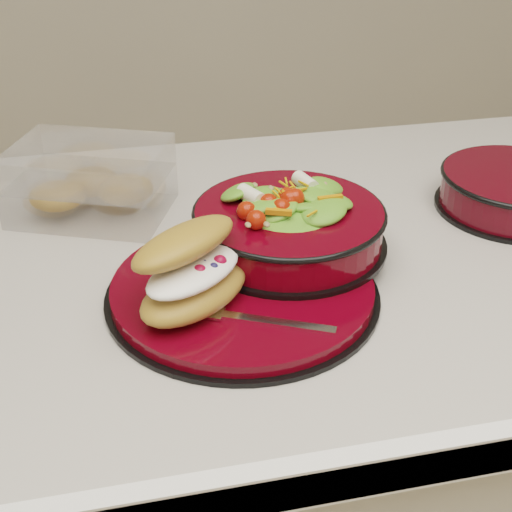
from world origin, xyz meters
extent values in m
cube|color=silver|center=(0.00, 0.00, 0.43)|extent=(1.16, 0.66, 0.86)
cube|color=#B4B0A5|center=(0.00, 0.00, 0.88)|extent=(1.24, 0.74, 0.04)
cube|color=white|center=(0.00, -0.36, 0.88)|extent=(1.24, 0.02, 0.05)
cylinder|color=black|center=(-0.16, -0.10, 0.90)|extent=(0.31, 0.31, 0.01)
cylinder|color=#53020B|center=(-0.16, -0.10, 0.91)|extent=(0.30, 0.30, 0.01)
torus|color=black|center=(-0.15, -0.11, 0.92)|extent=(0.17, 0.17, 0.01)
cylinder|color=black|center=(-0.08, -0.04, 0.92)|extent=(0.24, 0.24, 0.01)
cylinder|color=#53020B|center=(-0.08, -0.04, 0.95)|extent=(0.22, 0.22, 0.04)
torus|color=black|center=(-0.08, -0.04, 0.97)|extent=(0.23, 0.23, 0.01)
ellipsoid|color=#4D8224|center=(-0.08, -0.04, 0.96)|extent=(0.19, 0.19, 0.08)
sphere|color=red|center=(-0.04, -0.04, 1.01)|extent=(0.02, 0.02, 0.02)
sphere|color=red|center=(-0.05, 0.00, 1.01)|extent=(0.02, 0.02, 0.02)
sphere|color=red|center=(-0.08, 0.01, 1.01)|extent=(0.02, 0.02, 0.02)
sphere|color=red|center=(-0.12, 0.00, 1.01)|extent=(0.02, 0.02, 0.02)
sphere|color=red|center=(-0.13, -0.04, 1.01)|extent=(0.02, 0.02, 0.02)
sphere|color=red|center=(-0.12, -0.07, 1.01)|extent=(0.02, 0.02, 0.02)
sphere|color=red|center=(-0.08, -0.08, 1.01)|extent=(0.02, 0.02, 0.02)
sphere|color=red|center=(-0.05, -0.07, 1.01)|extent=(0.02, 0.02, 0.02)
cylinder|color=silver|center=(-0.05, 0.01, 1.01)|extent=(0.04, 0.04, 0.02)
cylinder|color=silver|center=(-0.13, -0.02, 1.01)|extent=(0.04, 0.03, 0.02)
cube|color=orange|center=(-0.11, -0.07, 1.01)|extent=(0.03, 0.03, 0.01)
cube|color=orange|center=(-0.04, -0.05, 1.01)|extent=(0.03, 0.02, 0.01)
ellipsoid|color=#B07E35|center=(-0.21, -0.14, 0.94)|extent=(0.16, 0.15, 0.04)
ellipsoid|color=white|center=(-0.21, -0.14, 0.96)|extent=(0.14, 0.13, 0.02)
ellipsoid|color=#B07E35|center=(-0.21, -0.12, 0.99)|extent=(0.15, 0.14, 0.03)
sphere|color=#AE0C25|center=(-0.24, -0.14, 0.97)|extent=(0.02, 0.02, 0.02)
sphere|color=#AE0C25|center=(-0.21, -0.15, 0.97)|extent=(0.02, 0.02, 0.02)
sphere|color=#AE0C25|center=(-0.19, -0.14, 0.97)|extent=(0.02, 0.02, 0.02)
sphere|color=#191947|center=(-0.22, -0.13, 0.97)|extent=(0.01, 0.01, 0.01)
sphere|color=#191947|center=(-0.20, -0.14, 0.97)|extent=(0.01, 0.01, 0.01)
sphere|color=#191947|center=(-0.21, -0.14, 0.97)|extent=(0.01, 0.01, 0.01)
sphere|color=#191947|center=(-0.19, -0.15, 0.97)|extent=(0.01, 0.01, 0.01)
cube|color=silver|center=(-0.14, -0.19, 0.92)|extent=(0.12, 0.06, 0.00)
cube|color=silver|center=(-0.20, -0.16, 0.92)|extent=(0.04, 0.04, 0.00)
cube|color=white|center=(-0.31, 0.15, 0.93)|extent=(0.24, 0.21, 0.05)
cube|color=white|center=(-0.31, 0.15, 0.97)|extent=(0.24, 0.21, 0.04)
ellipsoid|color=#B07E35|center=(-0.36, 0.15, 0.93)|extent=(0.08, 0.06, 0.04)
ellipsoid|color=#B07E35|center=(-0.27, 0.15, 0.93)|extent=(0.08, 0.06, 0.04)
ellipsoid|color=#B07E35|center=(-0.31, 0.18, 0.93)|extent=(0.08, 0.06, 0.04)
cylinder|color=black|center=(0.26, 0.03, 0.90)|extent=(0.21, 0.21, 0.01)
camera|label=1|loc=(-0.28, -0.76, 1.36)|focal=50.00mm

